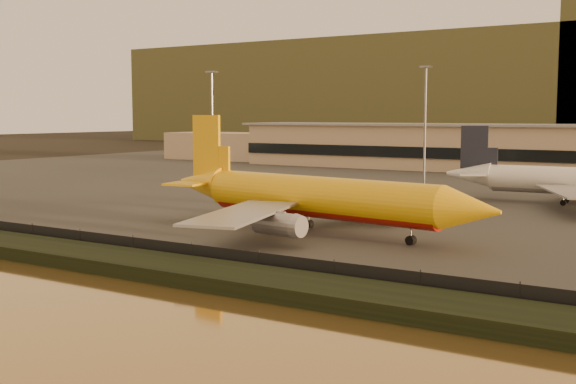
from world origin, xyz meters
name	(u,v)px	position (x,y,z in m)	size (l,w,h in m)	color
ground	(251,246)	(0.00, 0.00, 0.00)	(900.00, 900.00, 0.00)	black
embankment	(150,266)	(0.00, -17.00, 0.70)	(320.00, 7.00, 1.40)	black
tarmac	(490,182)	(0.00, 95.00, 0.10)	(320.00, 220.00, 0.20)	#2D2D2D
perimeter_fence	(177,253)	(0.00, -13.00, 1.30)	(300.00, 0.05, 2.20)	black
terminal_building	(470,148)	(-14.52, 125.55, 6.25)	(202.00, 25.00, 12.60)	tan
apron_light_masts	(540,112)	(15.00, 75.00, 15.70)	(152.20, 12.20, 25.40)	slate
dhl_cargo_jet	(315,198)	(1.98, 11.43, 4.67)	(50.08, 48.63, 14.96)	#F1B20C
gse_vehicle_yellow	(354,214)	(1.26, 24.01, 0.98)	(3.49, 1.57, 1.57)	#F1B20C
gse_vehicle_white	(239,199)	(-23.38, 30.00, 1.11)	(4.06, 1.83, 1.83)	silver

